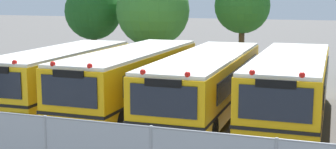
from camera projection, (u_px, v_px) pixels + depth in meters
The scene contains 8 objects.
ground_plane at pixel (207, 116), 19.19m from camera, with size 160.00×160.00×0.00m, color #514F4C.
school_bus_0 at pixel (62, 74), 21.16m from camera, with size 2.84×9.33×2.56m.
school_bus_1 at pixel (132, 77), 19.91m from camera, with size 2.57×10.12×2.67m.
school_bus_2 at pixel (207, 82), 19.12m from camera, with size 2.73×10.89×2.60m.
school_bus_3 at pixel (290, 86), 18.10m from camera, with size 2.62×9.97×2.68m.
tree_0 at pixel (94, 12), 32.42m from camera, with size 3.83×3.83×5.61m.
tree_1 at pixel (153, 10), 30.45m from camera, with size 4.65×4.65×6.17m.
tree_2 at pixel (242, 6), 29.85m from camera, with size 3.45×3.45×5.86m.
Camera 1 is at (4.71, -18.13, 4.77)m, focal length 51.48 mm.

